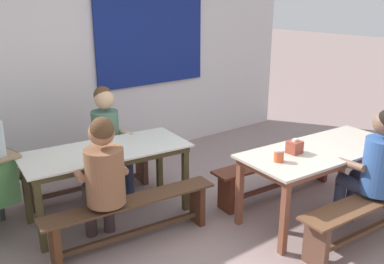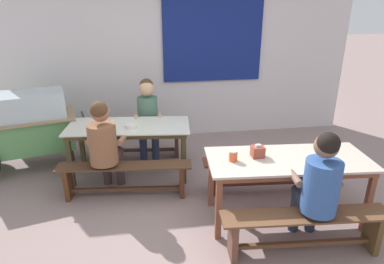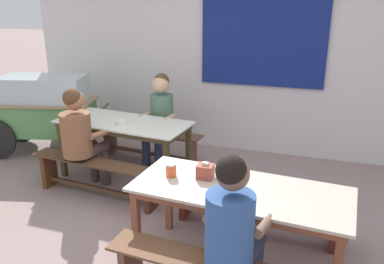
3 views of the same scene
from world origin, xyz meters
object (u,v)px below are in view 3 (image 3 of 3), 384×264
(dining_table_near, at_px, (240,196))
(food_cart, at_px, (43,108))
(person_left_back_turned, at_px, (80,133))
(bench_far_back, at_px, (149,140))
(soup_bowl, at_px, (122,122))
(dining_table_far, at_px, (124,127))
(condiment_jar, at_px, (171,170))
(person_center_facing, at_px, (160,114))
(person_near_front, at_px, (233,226))
(bench_near_back, at_px, (255,203))
(bench_far_front, at_px, (97,174))
(tissue_box, at_px, (205,171))

(dining_table_near, distance_m, food_cart, 3.72)
(dining_table_near, relative_size, person_left_back_turned, 1.42)
(bench_far_back, distance_m, soup_bowl, 0.85)
(dining_table_far, height_order, condiment_jar, condiment_jar)
(soup_bowl, bearing_deg, bench_far_back, 87.75)
(food_cart, distance_m, person_center_facing, 1.82)
(person_near_front, bearing_deg, condiment_jar, 139.47)
(bench_near_back, bearing_deg, bench_far_front, 176.06)
(person_center_facing, distance_m, soup_bowl, 0.66)
(tissue_box, xyz_separation_m, condiment_jar, (-0.29, -0.05, -0.01))
(person_near_front, xyz_separation_m, person_left_back_turned, (-2.08, 1.34, -0.00))
(bench_far_back, height_order, person_near_front, person_near_front)
(person_near_front, relative_size, soup_bowl, 8.18)
(bench_far_front, distance_m, person_center_facing, 1.23)
(dining_table_far, bearing_deg, person_center_facing, 60.73)
(person_left_back_turned, bearing_deg, condiment_jar, -28.68)
(person_near_front, distance_m, soup_bowl, 2.48)
(bench_far_back, distance_m, food_cart, 1.65)
(bench_far_front, xyz_separation_m, person_left_back_turned, (-0.22, 0.08, 0.44))
(person_left_back_turned, distance_m, condiment_jar, 1.60)
(bench_near_back, bearing_deg, soup_bowl, 160.60)
(person_left_back_turned, height_order, soup_bowl, person_left_back_turned)
(food_cart, bearing_deg, dining_table_near, -28.35)
(bench_near_back, relative_size, person_left_back_turned, 1.37)
(dining_table_far, height_order, person_left_back_turned, person_left_back_turned)
(dining_table_near, height_order, soup_bowl, soup_bowl)
(bench_far_front, distance_m, person_left_back_turned, 0.50)
(bench_far_back, xyz_separation_m, person_left_back_turned, (-0.34, -1.10, 0.43))
(person_left_back_turned, relative_size, soup_bowl, 8.08)
(person_left_back_turned, xyz_separation_m, soup_bowl, (0.32, 0.40, 0.05))
(bench_far_back, height_order, person_center_facing, person_center_facing)
(dining_table_far, xyz_separation_m, food_cart, (-1.54, 0.45, 0.00))
(bench_near_back, distance_m, condiment_jar, 1.00)
(bench_far_front, bearing_deg, dining_table_far, 84.09)
(bench_far_front, distance_m, condiment_jar, 1.46)
(dining_table_near, distance_m, person_center_facing, 2.33)
(dining_table_far, relative_size, bench_near_back, 0.99)
(dining_table_far, height_order, dining_table_near, same)
(tissue_box, bearing_deg, bench_far_back, 126.61)
(bench_far_front, bearing_deg, person_near_front, -34.16)
(dining_table_near, height_order, bench_near_back, dining_table_near)
(bench_far_front, relative_size, person_left_back_turned, 1.32)
(food_cart, xyz_separation_m, person_near_front, (3.33, -2.30, 0.06))
(bench_far_back, bearing_deg, dining_table_far, -95.91)
(dining_table_near, bearing_deg, person_left_back_turned, 158.22)
(person_near_front, relative_size, tissue_box, 8.80)
(dining_table_far, distance_m, tissue_box, 1.87)
(condiment_jar, bearing_deg, person_near_front, -40.53)
(person_near_front, distance_m, person_center_facing, 2.80)
(dining_table_near, xyz_separation_m, bench_near_back, (0.05, 0.59, -0.37))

